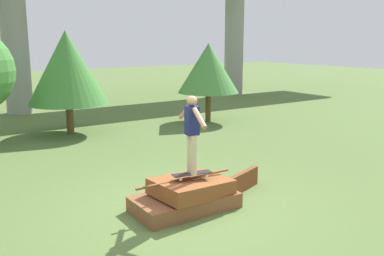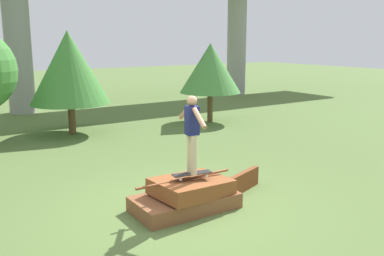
{
  "view_description": "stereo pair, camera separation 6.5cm",
  "coord_description": "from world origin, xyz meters",
  "px_view_note": "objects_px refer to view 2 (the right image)",
  "views": [
    {
      "loc": [
        -4.2,
        -6.41,
        3.17
      ],
      "look_at": [
        0.11,
        -0.08,
        1.58
      ],
      "focal_mm": 40.0,
      "sensor_mm": 36.0,
      "label": 1
    },
    {
      "loc": [
        -4.14,
        -6.44,
        3.17
      ],
      "look_at": [
        0.11,
        -0.08,
        1.58
      ],
      "focal_mm": 40.0,
      "sensor_mm": 36.0,
      "label": 2
    }
  ],
  "objects_px": {
    "skater": "(192,130)",
    "tree_behind_right": "(69,67)",
    "tree_mid_back": "(210,68)",
    "skateboard": "(192,174)"
  },
  "relations": [
    {
      "from": "skater",
      "to": "tree_behind_right",
      "type": "xyz_separation_m",
      "value": [
        0.31,
        7.87,
        0.71
      ]
    },
    {
      "from": "tree_mid_back",
      "to": "skateboard",
      "type": "bearing_deg",
      "value": -128.29
    },
    {
      "from": "skateboard",
      "to": "skater",
      "type": "xyz_separation_m",
      "value": [
        0.0,
        -0.0,
        0.85
      ]
    },
    {
      "from": "skateboard",
      "to": "skater",
      "type": "relative_size",
      "value": 0.54
    },
    {
      "from": "skateboard",
      "to": "tree_behind_right",
      "type": "xyz_separation_m",
      "value": [
        0.31,
        7.87,
        1.55
      ]
    },
    {
      "from": "tree_behind_right",
      "to": "tree_mid_back",
      "type": "distance_m",
      "value": 5.3
    },
    {
      "from": "skateboard",
      "to": "tree_behind_right",
      "type": "height_order",
      "value": "tree_behind_right"
    },
    {
      "from": "tree_behind_right",
      "to": "skateboard",
      "type": "bearing_deg",
      "value": -92.26
    },
    {
      "from": "skateboard",
      "to": "tree_mid_back",
      "type": "distance_m",
      "value": 9.04
    },
    {
      "from": "tree_mid_back",
      "to": "skater",
      "type": "bearing_deg",
      "value": -128.29
    }
  ]
}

